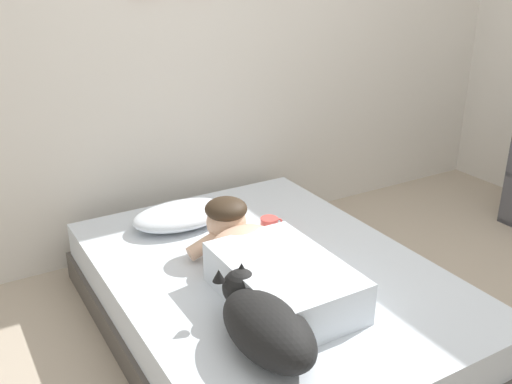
{
  "coord_description": "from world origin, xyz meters",
  "views": [
    {
      "loc": [
        -1.54,
        -1.59,
        1.67
      ],
      "look_at": [
        -0.22,
        0.66,
        0.58
      ],
      "focal_mm": 41.0,
      "sensor_mm": 36.0,
      "label": 1
    }
  ],
  "objects_px": {
    "dog": "(264,323)",
    "person_lying": "(266,263)",
    "pillow": "(181,215)",
    "cell_phone": "(277,274)",
    "bed": "(269,299)",
    "coffee_cup": "(270,225)"
  },
  "relations": [
    {
      "from": "dog",
      "to": "person_lying",
      "type": "bearing_deg",
      "value": 57.76
    },
    {
      "from": "pillow",
      "to": "cell_phone",
      "type": "xyz_separation_m",
      "value": [
        0.16,
        -0.69,
        -0.05
      ]
    },
    {
      "from": "bed",
      "to": "person_lying",
      "type": "xyz_separation_m",
      "value": [
        -0.09,
        -0.12,
        0.27
      ]
    },
    {
      "from": "dog",
      "to": "cell_phone",
      "type": "height_order",
      "value": "dog"
    },
    {
      "from": "pillow",
      "to": "coffee_cup",
      "type": "xyz_separation_m",
      "value": [
        0.36,
        -0.3,
        -0.02
      ]
    },
    {
      "from": "coffee_cup",
      "to": "dog",
      "type": "bearing_deg",
      "value": -122.84
    },
    {
      "from": "dog",
      "to": "pillow",
      "type": "bearing_deg",
      "value": 81.97
    },
    {
      "from": "pillow",
      "to": "coffee_cup",
      "type": "bearing_deg",
      "value": -40.24
    },
    {
      "from": "dog",
      "to": "cell_phone",
      "type": "relative_size",
      "value": 4.11
    },
    {
      "from": "pillow",
      "to": "dog",
      "type": "distance_m",
      "value": 1.11
    },
    {
      "from": "pillow",
      "to": "cell_phone",
      "type": "height_order",
      "value": "pillow"
    },
    {
      "from": "coffee_cup",
      "to": "cell_phone",
      "type": "height_order",
      "value": "coffee_cup"
    },
    {
      "from": "bed",
      "to": "dog",
      "type": "relative_size",
      "value": 3.32
    },
    {
      "from": "dog",
      "to": "coffee_cup",
      "type": "xyz_separation_m",
      "value": [
        0.51,
        0.79,
        -0.07
      ]
    },
    {
      "from": "bed",
      "to": "pillow",
      "type": "height_order",
      "value": "pillow"
    },
    {
      "from": "pillow",
      "to": "person_lying",
      "type": "relative_size",
      "value": 0.57
    },
    {
      "from": "bed",
      "to": "coffee_cup",
      "type": "height_order",
      "value": "coffee_cup"
    },
    {
      "from": "person_lying",
      "to": "cell_phone",
      "type": "height_order",
      "value": "person_lying"
    },
    {
      "from": "bed",
      "to": "coffee_cup",
      "type": "relative_size",
      "value": 15.29
    },
    {
      "from": "bed",
      "to": "person_lying",
      "type": "bearing_deg",
      "value": -126.73
    },
    {
      "from": "bed",
      "to": "dog",
      "type": "height_order",
      "value": "dog"
    },
    {
      "from": "pillow",
      "to": "dog",
      "type": "bearing_deg",
      "value": -98.03
    }
  ]
}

